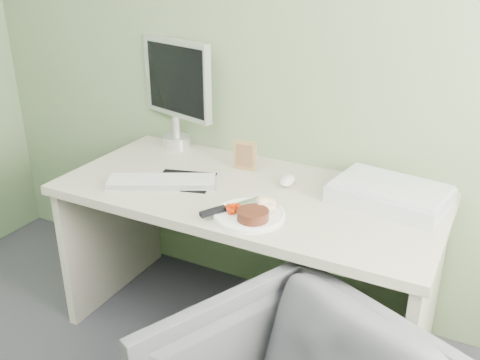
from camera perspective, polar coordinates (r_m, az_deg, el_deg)
The scene contains 14 objects.
wall_back at distance 2.39m, azimuth 5.14°, elevation 16.02°, with size 3.50×3.50×0.00m, color #6A805A.
desk at distance 2.32m, azimuth 0.82°, elevation -5.15°, with size 1.60×0.75×0.73m.
plate at distance 2.01m, azimuth 1.00°, elevation -3.79°, with size 0.27×0.27×0.01m, color white.
steak at distance 1.96m, azimuth 1.38°, elevation -3.74°, with size 0.12×0.12×0.04m, color black.
potato_pile at distance 2.02m, azimuth 2.56°, elevation -2.49°, with size 0.12×0.09×0.06m, color tan.
carrot_heap at distance 2.01m, azimuth -0.49°, elevation -2.98°, with size 0.06×0.05×0.04m, color red.
steak_knife at distance 2.02m, azimuth -1.84°, elevation -3.07°, with size 0.15×0.25×0.02m.
mousepad at distance 2.33m, azimuth -5.99°, elevation -0.08°, with size 0.25×0.22×0.00m, color black.
keyboard at distance 2.30m, azimuth -8.36°, elevation -0.12°, with size 0.45×0.13×0.02m, color white.
computer_mouse at distance 2.28m, azimuth 5.10°, elevation -0.08°, with size 0.06×0.11×0.04m, color white.
photo_frame at distance 2.42m, azimuth 0.54°, elevation 2.65°, with size 0.11×0.01×0.14m, color olive.
eyedrop_bottle at distance 2.53m, azimuth 1.19°, elevation 2.67°, with size 0.02×0.02×0.06m.
scanner at distance 2.19m, azimuth 15.68°, elevation -1.55°, with size 0.44×0.29×0.07m, color silver.
monitor at distance 2.66m, azimuth -6.78°, elevation 9.72°, with size 0.44×0.17×0.53m.
Camera 1 is at (0.91, -0.19, 1.66)m, focal length 40.00 mm.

